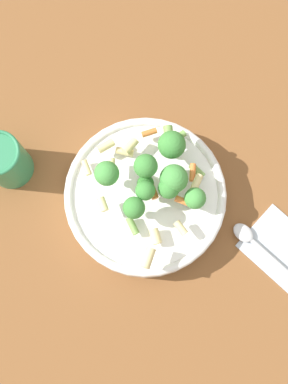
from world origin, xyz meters
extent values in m
plane|color=brown|center=(0.00, 0.00, 0.00)|extent=(3.00, 3.00, 0.00)
cylinder|color=white|center=(0.00, 0.00, 0.02)|extent=(0.26, 0.26, 0.05)
torus|color=white|center=(0.00, 0.00, 0.05)|extent=(0.26, 0.26, 0.01)
cylinder|color=#8CB766|center=(0.07, -0.01, 0.06)|extent=(0.01, 0.01, 0.01)
sphere|color=#479342|center=(0.07, -0.01, 0.08)|extent=(0.03, 0.03, 0.03)
cylinder|color=#8CB766|center=(0.04, 0.01, 0.07)|extent=(0.01, 0.01, 0.02)
sphere|color=#479342|center=(0.04, 0.01, 0.10)|extent=(0.04, 0.04, 0.04)
cylinder|color=#8CB766|center=(0.00, -0.01, 0.08)|extent=(0.01, 0.01, 0.02)
sphere|color=#3D8438|center=(0.00, -0.01, 0.10)|extent=(0.03, 0.03, 0.03)
cylinder|color=#8CB766|center=(-0.02, -0.03, 0.07)|extent=(0.01, 0.01, 0.02)
sphere|color=#3D8438|center=(-0.02, -0.03, 0.10)|extent=(0.03, 0.03, 0.03)
cylinder|color=#8CB766|center=(0.03, 0.00, 0.07)|extent=(0.01, 0.01, 0.02)
sphere|color=#3D8438|center=(0.03, 0.00, 0.09)|extent=(0.03, 0.03, 0.03)
cylinder|color=#8CB766|center=(-0.06, 0.02, 0.08)|extent=(0.01, 0.01, 0.01)
sphere|color=#479342|center=(-0.06, 0.02, 0.10)|extent=(0.04, 0.04, 0.04)
cylinder|color=#8CB766|center=(0.04, 0.07, 0.07)|extent=(0.01, 0.01, 0.02)
sphere|color=#3D8438|center=(0.04, 0.07, 0.10)|extent=(0.04, 0.04, 0.04)
cylinder|color=#8CB766|center=(0.00, 0.03, 0.09)|extent=(0.01, 0.01, 0.02)
sphere|color=#3D8438|center=(0.00, 0.03, 0.11)|extent=(0.04, 0.04, 0.04)
cylinder|color=#8CB766|center=(0.00, 0.01, 0.06)|extent=(0.01, 0.01, 0.01)
sphere|color=#33722D|center=(0.00, 0.01, 0.08)|extent=(0.03, 0.03, 0.03)
cylinder|color=#729E4C|center=(0.05, 0.08, 0.08)|extent=(0.03, 0.03, 0.01)
cylinder|color=beige|center=(0.08, 0.01, 0.08)|extent=(0.02, 0.03, 0.01)
cylinder|color=beige|center=(-0.02, 0.07, 0.07)|extent=(0.03, 0.03, 0.01)
cylinder|color=orange|center=(0.07, 0.03, 0.07)|extent=(0.01, 0.03, 0.01)
cylinder|color=beige|center=(0.01, -0.10, 0.09)|extent=(0.02, 0.03, 0.01)
cylinder|color=#729E4C|center=(0.03, 0.09, 0.08)|extent=(0.02, 0.02, 0.01)
cylinder|color=#729E4C|center=(-0.02, -0.05, 0.06)|extent=(0.02, 0.03, 0.01)
cylinder|color=beige|center=(0.05, -0.06, 0.07)|extent=(0.02, 0.02, 0.01)
cylinder|color=orange|center=(0.01, 0.10, 0.07)|extent=(0.03, 0.02, 0.01)
cylinder|color=beige|center=(0.02, -0.07, 0.06)|extent=(0.02, 0.03, 0.01)
cylinder|color=beige|center=(-0.05, 0.04, 0.08)|extent=(0.01, 0.02, 0.01)
cylinder|color=beige|center=(-0.03, 0.07, 0.06)|extent=(0.03, 0.02, 0.01)
cylinder|color=orange|center=(0.06, -0.02, 0.08)|extent=(0.03, 0.02, 0.01)
cylinder|color=orange|center=(0.01, 0.00, 0.07)|extent=(0.02, 0.03, 0.01)
cylinder|color=beige|center=(-0.06, 0.07, 0.07)|extent=(0.03, 0.03, 0.01)
cylinder|color=beige|center=(-0.09, 0.04, 0.06)|extent=(0.02, 0.03, 0.01)
cylinder|color=beige|center=(-0.06, -0.02, 0.08)|extent=(0.02, 0.02, 0.01)
cylinder|color=#729E4C|center=(0.08, 0.04, 0.06)|extent=(0.03, 0.03, 0.01)
cylinder|color=#2D7F51|center=(-0.23, 0.05, 0.04)|extent=(0.07, 0.07, 0.09)
cube|color=#B2BCC6|center=(0.24, -0.09, 0.00)|extent=(0.17, 0.17, 0.01)
cylinder|color=silver|center=(0.22, -0.11, 0.01)|extent=(0.10, 0.09, 0.01)
ellipsoid|color=silver|center=(0.16, -0.05, 0.01)|extent=(0.04, 0.04, 0.01)
camera|label=1|loc=(0.00, -0.15, 0.74)|focal=42.00mm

